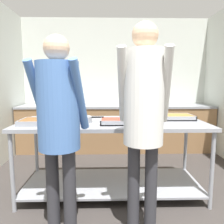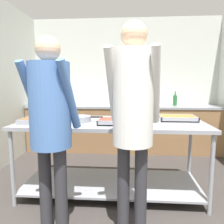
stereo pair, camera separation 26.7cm
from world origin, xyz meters
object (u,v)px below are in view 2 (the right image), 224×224
object	(u,v)px
serving_tray_vegetables	(40,120)
serving_tray_greens	(116,122)
guest_serving_left	(50,115)
guest_serving_right	(133,108)
serving_tray_roast	(177,118)
sauce_pan	(80,118)
plate_stack	(148,121)
water_bottle	(175,99)

from	to	relation	value
serving_tray_vegetables	serving_tray_greens	xyz separation A→B (m)	(0.87, -0.01, -0.00)
guest_serving_left	guest_serving_right	world-z (taller)	guest_serving_right
guest_serving_right	serving_tray_roast	bearing A→B (deg)	59.19
sauce_pan	serving_tray_roast	size ratio (longest dim) A/B	0.92
serving_tray_vegetables	plate_stack	bearing A→B (deg)	-1.48
serving_tray_greens	guest_serving_right	world-z (taller)	guest_serving_right
serving_tray_greens	serving_tray_roast	xyz separation A→B (m)	(0.74, 0.31, 0.00)
serving_tray_vegetables	sauce_pan	xyz separation A→B (m)	(0.44, 0.10, 0.01)
water_bottle	serving_tray_roast	bearing A→B (deg)	-100.65
guest_serving_left	serving_tray_vegetables	bearing A→B (deg)	119.64
serving_tray_roast	water_bottle	world-z (taller)	water_bottle
serving_tray_vegetables	water_bottle	bearing A→B (deg)	44.89
serving_tray_greens	plate_stack	bearing A→B (deg)	-4.13
guest_serving_right	guest_serving_left	bearing A→B (deg)	176.89
guest_serving_left	water_bottle	size ratio (longest dim) A/B	6.35
serving_tray_greens	sauce_pan	bearing A→B (deg)	165.97
serving_tray_vegetables	serving_tray_greens	bearing A→B (deg)	-0.38
sauce_pan	serving_tray_greens	distance (m)	0.44
sauce_pan	serving_tray_greens	size ratio (longest dim) A/B	1.03
plate_stack	guest_serving_left	xyz separation A→B (m)	(-0.88, -0.58, 0.15)
plate_stack	guest_serving_right	size ratio (longest dim) A/B	0.15
serving_tray_roast	guest_serving_left	distance (m)	1.57
sauce_pan	plate_stack	bearing A→B (deg)	-9.56
serving_tray_greens	plate_stack	distance (m)	0.36
serving_tray_greens	guest_serving_right	size ratio (longest dim) A/B	0.21
sauce_pan	serving_tray_roast	world-z (taller)	sauce_pan
sauce_pan	guest_serving_right	xyz separation A→B (m)	(0.60, -0.75, 0.22)
serving_tray_greens	water_bottle	world-z (taller)	water_bottle
serving_tray_roast	water_bottle	size ratio (longest dim) A/B	1.60
plate_stack	guest_serving_left	size ratio (longest dim) A/B	0.15
water_bottle	sauce_pan	bearing A→B (deg)	-129.13
serving_tray_roast	plate_stack	bearing A→B (deg)	-139.17
serving_tray_greens	guest_serving_right	distance (m)	0.70
serving_tray_greens	guest_serving_left	bearing A→B (deg)	-131.03
plate_stack	guest_serving_left	distance (m)	1.06
sauce_pan	serving_tray_vegetables	bearing A→B (deg)	-167.28
serving_tray_vegetables	guest_serving_left	distance (m)	0.72
serving_tray_vegetables	water_bottle	xyz separation A→B (m)	(1.91, 1.91, 0.11)
serving_tray_roast	guest_serving_left	xyz separation A→B (m)	(-1.27, -0.91, 0.16)
serving_tray_vegetables	serving_tray_greens	world-z (taller)	same
guest_serving_right	serving_tray_vegetables	bearing A→B (deg)	148.39
plate_stack	water_bottle	size ratio (longest dim) A/B	0.97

